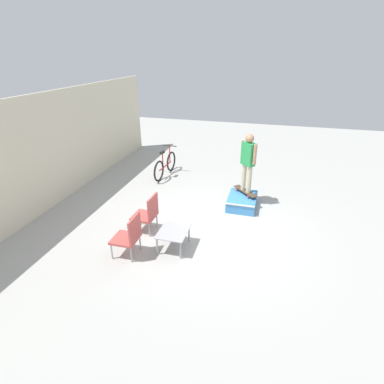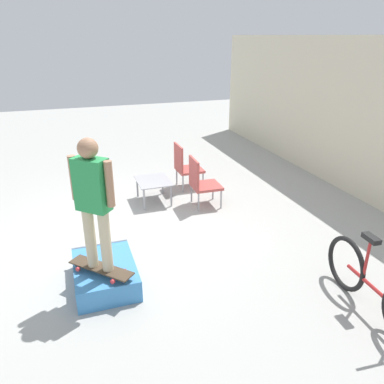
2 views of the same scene
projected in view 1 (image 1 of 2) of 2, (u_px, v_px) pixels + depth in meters
name	position (u px, v px, depth m)	size (l,w,h in m)	color
ground_plane	(212.00, 230.00, 7.24)	(24.00, 24.00, 0.00)	#A8A8A3
house_wall_back	(40.00, 155.00, 7.69)	(12.00, 0.06, 3.00)	beige
skate_ramp_box	(242.00, 201.00, 8.31)	(1.08, 0.76, 0.31)	#3D84C6
skateboard_on_ramp	(245.00, 191.00, 8.37)	(0.77, 0.74, 0.07)	#473828
person_skater	(248.00, 159.00, 7.96)	(0.41, 0.44, 1.61)	#C6B793
coffee_table	(173.00, 233.00, 6.45)	(0.75, 0.62, 0.43)	#9E9EA3
patio_chair_left	(129.00, 235.00, 6.16)	(0.52, 0.52, 0.94)	#99999E
patio_chair_right	(148.00, 213.00, 7.01)	(0.54, 0.54, 0.94)	#99999E
bicycle	(165.00, 165.00, 10.25)	(1.71, 0.52, 0.97)	black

